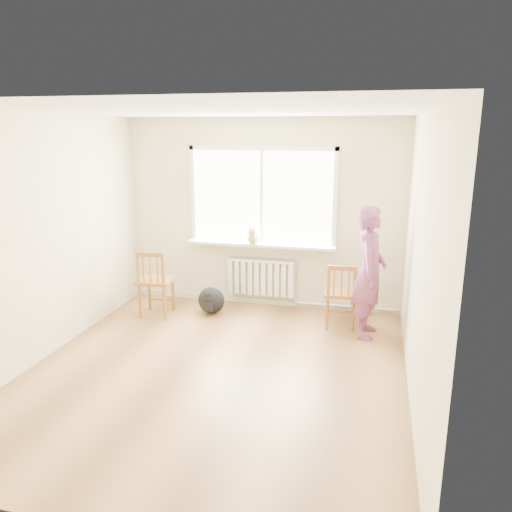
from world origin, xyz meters
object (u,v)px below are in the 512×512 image
Objects in this scene: chair_left at (155,283)px; chair_right at (341,295)px; backpack at (211,300)px; person at (369,272)px; cat at (254,236)px.

chair_right is (2.53, 0.18, -0.04)m from chair_left.
person is at bearing -6.76° from backpack.
chair_left is at bearing -0.42° from chair_right.
backpack is at bearing -149.19° from cat.
chair_left is 2.20× the size of cat.
chair_right is at bearing 68.89° from person.
chair_left is 1.09× the size of chair_right.
cat reaches higher than chair_left.
chair_right is 2.30× the size of backpack.
cat is (-1.28, 0.46, 0.63)m from chair_right.
person reaches higher than backpack.
person is at bearing 150.34° from chair_right.
cat is 1.09m from backpack.
chair_left is 2.49× the size of backpack.
cat is at bearing -24.50° from chair_right.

